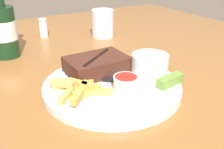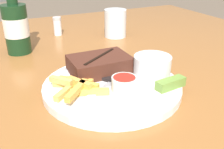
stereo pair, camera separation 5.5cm
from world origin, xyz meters
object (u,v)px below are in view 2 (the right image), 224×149
Objects in this scene: fork_utensil at (89,97)px; drinking_glass at (115,23)px; pickle_spear at (171,84)px; steak_portion at (98,65)px; beer_bottle at (16,26)px; knife_utensil at (99,77)px; dinner_plate at (112,87)px; coleslaw_cup at (152,65)px; salt_shaker at (57,26)px; dipping_sauce_cup at (124,83)px.

fork_utensil is 0.47m from drinking_glass.
drinking_glass is (0.09, 0.43, 0.02)m from pickle_spear.
beer_bottle is (-0.14, 0.27, 0.04)m from steak_portion.
beer_bottle reaches higher than knife_utensil.
steak_portion is at bearing 126.80° from pickle_spear.
knife_utensil reaches higher than dinner_plate.
beer_bottle is at bearing 125.05° from coleslaw_cup.
salt_shaker is at bearing 100.59° from coleslaw_cup.
coleslaw_cup is 1.21× the size of pickle_spear.
pickle_spear is at bearing -41.50° from fork_utensil.
salt_shaker is (0.01, 0.40, -0.00)m from steak_portion.
coleslaw_cup and salt_shaker have the same top height.
dinner_plate is at bearing -66.63° from beer_bottle.
beer_bottle reaches higher than pickle_spear.
drinking_glass is at bearing -30.64° from salt_shaker.
beer_bottle is at bearing 71.84° from fork_utensil.
salt_shaker is (0.15, 0.13, -0.05)m from beer_bottle.
coleslaw_cup is at bearing -36.20° from steak_portion.
beer_bottle reaches higher than drinking_glass.
salt_shaker is (0.00, 0.50, -0.00)m from dipping_sauce_cup.
dipping_sauce_cup is 0.79× the size of salt_shaker.
pickle_spear is 0.54m from salt_shaker.
beer_bottle is at bearing 117.47° from steak_portion.
dipping_sauce_cup is 0.08m from fork_utensil.
steak_portion is at bearing 143.80° from coleslaw_cup.
knife_utensil is at bearing -121.91° from drinking_glass.
coleslaw_cup reaches higher than fork_utensil.
steak_portion is at bearing -91.76° from salt_shaker.
dipping_sauce_cup reaches higher than knife_utensil.
dipping_sauce_cup is 0.08m from knife_utensil.
salt_shaker is at bearing 89.05° from dinner_plate.
steak_portion is 0.31m from beer_bottle.
coleslaw_cup is 0.10m from dipping_sauce_cup.
pickle_spear is 0.44m from drinking_glass.
beer_bottle reaches higher than dinner_plate.
dinner_plate is at bearing 99.44° from dipping_sauce_cup.
knife_utensil is (-0.02, 0.03, 0.01)m from dinner_plate.
steak_portion reaches higher than fork_utensil.
drinking_glass reaches higher than coleslaw_cup.
steak_portion is at bearing -62.53° from beer_bottle.
drinking_glass is (0.20, 0.32, 0.03)m from knife_utensil.
coleslaw_cup is 0.57× the size of knife_utensil.
salt_shaker reaches higher than knife_utensil.
drinking_glass reaches higher than dipping_sauce_cup.
steak_portion is 2.69× the size of dipping_sauce_cup.
fork_utensil is 1.88× the size of salt_shaker.
fork_utensil is 0.51m from salt_shaker.
beer_bottle is at bearing 120.85° from pickle_spear.
knife_utensil is 0.64× the size of beer_bottle.
dipping_sauce_cup is 0.50m from salt_shaker.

